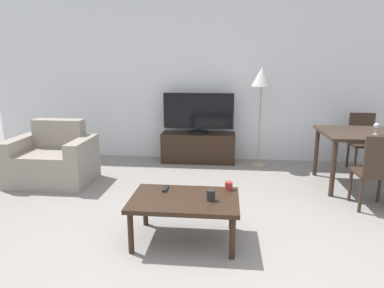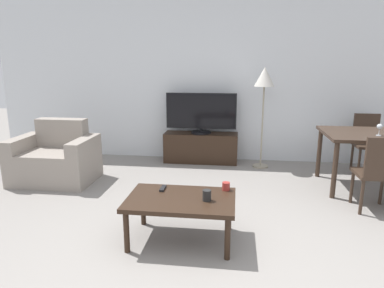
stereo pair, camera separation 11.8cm
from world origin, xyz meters
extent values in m
plane|color=gray|center=(0.00, 0.00, 0.00)|extent=(18.00, 18.00, 0.00)
cube|color=silver|center=(0.00, 3.43, 1.35)|extent=(7.65, 0.06, 2.70)
cube|color=gray|center=(-2.16, 1.95, 0.22)|extent=(0.70, 0.75, 0.44)
cube|color=gray|center=(-2.16, 2.23, 0.63)|extent=(0.70, 0.20, 0.39)
cube|color=gray|center=(-2.60, 1.95, 0.31)|extent=(0.18, 0.75, 0.62)
cube|color=gray|center=(-1.72, 1.95, 0.31)|extent=(0.18, 0.75, 0.62)
cube|color=black|center=(-0.27, 3.17, 0.24)|extent=(1.19, 0.38, 0.48)
cylinder|color=black|center=(-0.27, 3.17, 0.50)|extent=(0.32, 0.32, 0.03)
cylinder|color=black|center=(-0.27, 3.17, 0.54)|extent=(0.04, 0.04, 0.05)
cube|color=black|center=(-0.27, 3.17, 0.85)|extent=(1.13, 0.04, 0.57)
cube|color=black|center=(-0.27, 3.15, 0.85)|extent=(1.09, 0.01, 0.53)
cube|color=black|center=(-0.18, 0.59, 0.40)|extent=(0.97, 0.64, 0.04)
cylinder|color=black|center=(-0.61, 0.32, 0.19)|extent=(0.05, 0.05, 0.38)
cylinder|color=black|center=(0.25, 0.32, 0.19)|extent=(0.05, 0.05, 0.38)
cylinder|color=black|center=(-0.61, 0.85, 0.19)|extent=(0.05, 0.05, 0.38)
cylinder|color=black|center=(0.25, 0.85, 0.19)|extent=(0.05, 0.05, 0.38)
cube|color=#38281E|center=(2.02, 2.24, 0.71)|extent=(1.22, 0.93, 0.04)
cylinder|color=#38281E|center=(1.47, 1.83, 0.35)|extent=(0.06, 0.06, 0.69)
cylinder|color=#38281E|center=(1.47, 2.64, 0.35)|extent=(0.06, 0.06, 0.69)
cube|color=#38281E|center=(1.81, 1.54, 0.41)|extent=(0.40, 0.40, 0.04)
cylinder|color=#38281E|center=(1.65, 1.70, 0.20)|extent=(0.04, 0.04, 0.39)
cylinder|color=#38281E|center=(1.97, 1.70, 0.20)|extent=(0.04, 0.04, 0.39)
cylinder|color=#38281E|center=(1.65, 1.38, 0.20)|extent=(0.04, 0.04, 0.39)
cube|color=#38281E|center=(1.81, 1.36, 0.64)|extent=(0.37, 0.04, 0.43)
cube|color=#38281E|center=(2.23, 2.93, 0.41)|extent=(0.40, 0.40, 0.04)
cylinder|color=#38281E|center=(2.07, 2.77, 0.20)|extent=(0.04, 0.04, 0.39)
cylinder|color=#38281E|center=(2.40, 2.77, 0.20)|extent=(0.04, 0.04, 0.39)
cylinder|color=#38281E|center=(2.07, 3.10, 0.20)|extent=(0.04, 0.04, 0.39)
cylinder|color=#38281E|center=(2.40, 3.10, 0.20)|extent=(0.04, 0.04, 0.39)
cube|color=#38281E|center=(2.23, 3.12, 0.64)|extent=(0.37, 0.04, 0.43)
cylinder|color=gray|center=(0.69, 3.01, 0.01)|extent=(0.24, 0.24, 0.02)
cylinder|color=gray|center=(0.69, 3.01, 0.64)|extent=(0.02, 0.02, 1.23)
cone|color=beige|center=(0.69, 3.01, 1.40)|extent=(0.30, 0.30, 0.29)
cube|color=black|center=(-0.39, 0.77, 0.43)|extent=(0.04, 0.15, 0.02)
cylinder|color=black|center=(0.05, 0.56, 0.46)|extent=(0.08, 0.08, 0.10)
cylinder|color=maroon|center=(0.21, 0.83, 0.45)|extent=(0.07, 0.07, 0.08)
cylinder|color=silver|center=(2.01, 2.08, 0.74)|extent=(0.06, 0.06, 0.01)
cylinder|color=silver|center=(2.01, 2.08, 0.78)|extent=(0.01, 0.01, 0.07)
sphere|color=silver|center=(2.01, 2.08, 0.85)|extent=(0.07, 0.07, 0.07)
camera|label=1|loc=(0.17, -2.27, 1.60)|focal=32.00mm
camera|label=2|loc=(0.29, -2.25, 1.60)|focal=32.00mm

